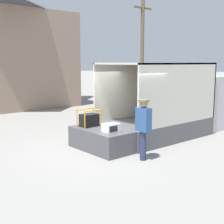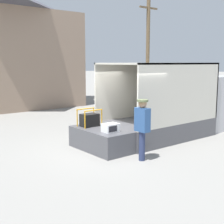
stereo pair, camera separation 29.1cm
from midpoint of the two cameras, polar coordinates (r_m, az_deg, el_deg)
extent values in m
plane|color=gray|center=(10.64, 1.23, -6.36)|extent=(160.00, 160.00, 0.00)
cube|color=#B2B2B7|center=(14.39, 17.83, 1.83)|extent=(2.27, 2.10, 2.25)
cube|color=#4C4C51|center=(11.98, 9.01, -3.01)|extent=(4.22, 2.28, 0.69)
cube|color=beige|center=(12.54, 5.41, 4.11)|extent=(4.22, 0.06, 2.12)
cube|color=beige|center=(11.06, 13.45, 3.25)|extent=(4.22, 0.06, 2.12)
cube|color=beige|center=(13.38, 15.19, 4.15)|extent=(0.06, 2.28, 2.12)
cube|color=beige|center=(11.72, 9.31, 8.74)|extent=(4.22, 2.28, 0.06)
cylinder|color=silver|center=(11.19, 7.76, -1.17)|extent=(0.26, 0.26, 0.33)
cube|color=olive|center=(12.18, 7.00, -0.42)|extent=(0.44, 0.32, 0.29)
cube|color=#2D7F33|center=(12.74, 8.76, -0.08)|extent=(0.44, 0.32, 0.27)
cube|color=#4C4C51|center=(10.21, -1.20, -5.01)|extent=(1.13, 2.17, 0.69)
cube|color=white|center=(9.67, 0.58, -2.90)|extent=(0.48, 0.36, 0.26)
cube|color=black|center=(9.50, 1.06, -3.11)|extent=(0.31, 0.01, 0.18)
cube|color=black|center=(10.52, -3.34, -1.48)|extent=(0.58, 0.40, 0.42)
cylinder|color=slate|center=(10.65, -2.33, -1.23)|extent=(0.22, 0.22, 0.22)
cylinder|color=orange|center=(10.13, -4.16, -1.43)|extent=(0.04, 0.04, 0.59)
cylinder|color=orange|center=(10.52, -1.09, -1.01)|extent=(0.04, 0.04, 0.59)
cylinder|color=orange|center=(10.51, -5.60, -1.07)|extent=(0.04, 0.04, 0.59)
cylinder|color=orange|center=(10.89, -2.59, -0.67)|extent=(0.04, 0.04, 0.59)
cylinder|color=orange|center=(10.27, -2.60, 0.30)|extent=(0.68, 0.04, 0.04)
cylinder|color=orange|center=(10.65, -4.08, 0.60)|extent=(0.68, 0.04, 0.04)
cylinder|color=navy|center=(9.14, 6.41, -6.20)|extent=(0.18, 0.18, 0.86)
cube|color=#2D5189|center=(8.97, 6.50, -1.42)|extent=(0.24, 0.44, 0.68)
sphere|color=tan|center=(8.90, 6.55, 1.50)|extent=(0.24, 0.24, 0.24)
cylinder|color=#606B47|center=(8.88, 6.56, 2.07)|extent=(0.32, 0.32, 0.06)
cube|color=black|center=(19.00, 19.66, 2.66)|extent=(1.93, 1.99, 0.12)
cylinder|color=brown|center=(24.49, 6.90, 11.12)|extent=(0.28, 0.28, 7.48)
cube|color=brown|center=(24.80, 7.05, 18.39)|extent=(1.80, 0.14, 0.12)
camera|label=1|loc=(0.15, -89.17, 0.13)|focal=50.00mm
camera|label=2|loc=(0.15, 90.83, -0.13)|focal=50.00mm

